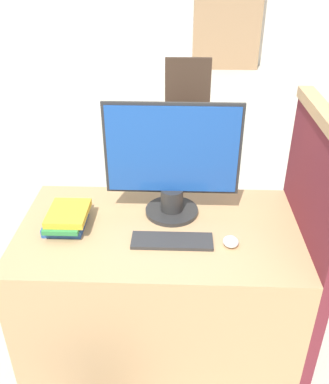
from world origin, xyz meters
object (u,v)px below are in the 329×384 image
at_px(mouse, 231,242).
at_px(far_chair, 187,105).
at_px(monitor, 172,162).
at_px(keyboard, 172,241).
at_px(book_stack, 67,218).

height_order(mouse, far_chair, far_chair).
xyz_separation_m(monitor, keyboard, (0.01, -0.24, -0.26)).
height_order(monitor, book_stack, monitor).
bearing_deg(book_stack, monitor, 15.51).
height_order(monitor, mouse, monitor).
relative_size(mouse, far_chair, 0.09).
height_order(keyboard, far_chair, far_chair).
bearing_deg(keyboard, book_stack, 167.47).
bearing_deg(far_chair, monitor, -138.09).
bearing_deg(book_stack, far_chair, 76.14).
bearing_deg(far_chair, book_stack, -149.34).
xyz_separation_m(book_stack, far_chair, (0.58, 2.35, -0.26)).
bearing_deg(keyboard, mouse, -1.70).
distance_m(keyboard, mouse, 0.25).
bearing_deg(book_stack, keyboard, -12.53).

